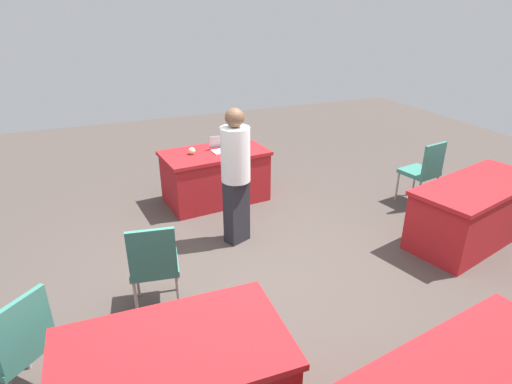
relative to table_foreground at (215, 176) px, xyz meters
name	(u,v)px	position (x,y,z in m)	size (l,w,h in m)	color
ground_plane	(257,276)	(0.19, 2.03, -0.38)	(14.40, 14.40, 0.00)	#4C423D
table_foreground	(215,176)	(0.00, 0.00, 0.00)	(1.55, 0.98, 0.76)	#AD1E23
table_back_left	(474,212)	(-2.56, 2.32, 0.00)	(1.95, 1.17, 0.76)	#AD1E23
chair_tucked_left	(154,262)	(1.27, 2.16, 0.15)	(0.51, 0.51, 0.94)	#9E9993
chair_tucked_right	(424,169)	(-2.70, 1.28, 0.16)	(0.51, 0.51, 0.95)	#9E9993
chair_aisle	(16,343)	(2.35, 2.81, 0.15)	(0.62, 0.62, 0.94)	#9E9993
person_presenter	(236,171)	(0.12, 1.23, 0.54)	(0.45, 0.45, 1.66)	#26262D
laptop_silver	(222,148)	(-0.12, 0.00, 0.42)	(0.34, 0.32, 0.21)	silver
yarn_ball	(192,151)	(0.32, -0.01, 0.43)	(0.10, 0.10, 0.10)	beige
scissors_red	(237,144)	(-0.40, -0.17, 0.38)	(0.18, 0.04, 0.01)	red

